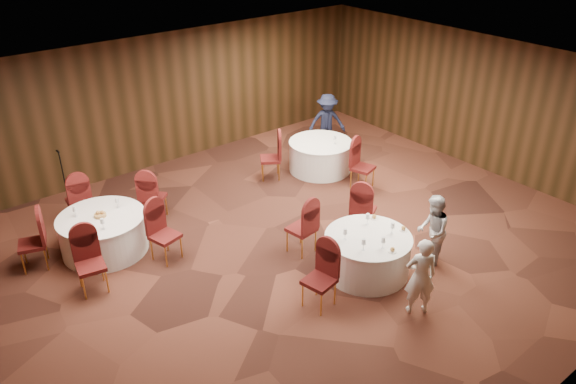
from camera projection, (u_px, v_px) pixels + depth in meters
ground at (286, 249)px, 10.77m from camera, size 12.00×12.00×0.00m
room_shell at (286, 156)px, 9.83m from camera, size 12.00×12.00×12.00m
table_main at (367, 254)px, 9.98m from camera, size 1.54×1.54×0.74m
table_left at (104, 233)px, 10.58m from camera, size 1.62×1.62×0.74m
table_right at (320, 156)px, 13.66m from camera, size 1.53×1.53×0.74m
chairs_main at (329, 237)px, 10.23m from camera, size 2.85×2.00×1.00m
chairs_left at (105, 227)px, 10.55m from camera, size 3.18×2.94×1.00m
chairs_right at (316, 163)px, 13.00m from camera, size 2.04×2.40×1.00m
tabletop_main at (379, 231)px, 9.77m from camera, size 1.14×1.09×0.22m
tabletop_left at (99, 213)px, 10.36m from camera, size 0.82×0.81×0.22m
tabletop_right at (335, 138)px, 13.32m from camera, size 0.08×0.08×0.22m
mic_stand at (68, 196)px, 11.76m from camera, size 0.24×0.24×1.46m
woman_a at (421, 276)px, 8.88m from camera, size 0.60×0.55×1.38m
woman_b at (432, 231)px, 10.06m from camera, size 0.85×0.83×1.38m
man_c at (327, 122)px, 14.60m from camera, size 1.12×0.98×1.51m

